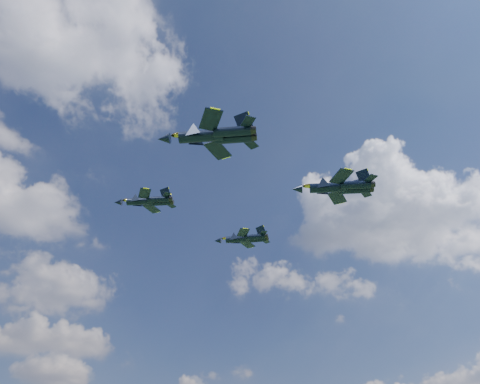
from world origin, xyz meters
name	(u,v)px	position (x,y,z in m)	size (l,w,h in m)	color
jet_lead	(138,201)	(-12.53, 12.32, 56.21)	(13.15, 10.76, 3.30)	black
jet_left	(198,136)	(-12.05, -16.33, 54.48)	(17.12, 14.37, 4.33)	black
jet_right	(236,239)	(13.76, 15.05, 54.88)	(12.98, 11.80, 3.38)	black
jet_slot	(325,187)	(19.17, -12.65, 56.25)	(17.13, 13.86, 4.28)	black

